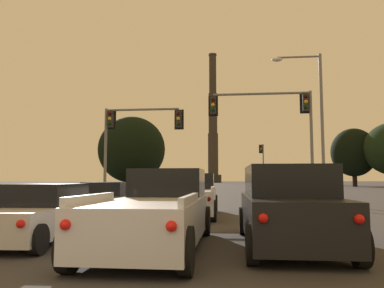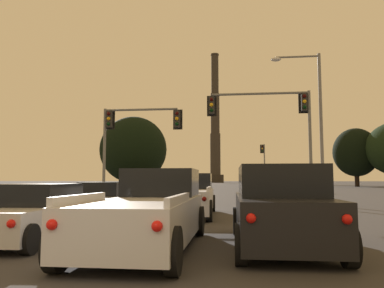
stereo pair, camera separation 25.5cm
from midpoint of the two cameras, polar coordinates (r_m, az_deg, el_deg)
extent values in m
cube|color=silver|center=(10.59, -22.39, -10.52)|extent=(2.01, 4.68, 0.70)
cube|color=black|center=(10.76, -21.73, -7.12)|extent=(1.72, 2.27, 0.55)
cylinder|color=black|center=(12.70, -22.20, -10.54)|extent=(0.25, 0.65, 0.64)
cylinder|color=black|center=(12.04, -14.51, -11.07)|extent=(0.25, 0.65, 0.64)
cylinder|color=black|center=(8.54, -22.78, -13.24)|extent=(0.25, 0.65, 0.64)
sphere|color=red|center=(8.20, -25.04, -10.96)|extent=(0.17, 0.17, 0.17)
cube|color=silver|center=(8.51, -6.14, -11.34)|extent=(2.01, 5.40, 0.88)
cube|color=black|center=(10.19, -3.91, -5.87)|extent=(1.84, 1.80, 0.72)
cube|color=silver|center=(7.43, -15.66, -8.02)|extent=(0.11, 2.43, 0.16)
cube|color=silver|center=(6.95, -0.99, -8.42)|extent=(0.11, 2.43, 0.16)
cylinder|color=black|center=(10.90, -8.68, -11.37)|extent=(0.22, 0.80, 0.80)
cylinder|color=black|center=(10.56, 1.85, -11.63)|extent=(0.22, 0.80, 0.80)
cylinder|color=black|center=(6.79, -18.84, -14.83)|extent=(0.22, 0.80, 0.80)
cylinder|color=black|center=(6.23, -1.65, -16.00)|extent=(0.22, 0.80, 0.80)
sphere|color=red|center=(6.19, -19.45, -11.52)|extent=(0.17, 0.17, 0.17)
sphere|color=red|center=(5.68, -4.05, -12.39)|extent=(0.17, 0.17, 0.17)
cube|color=silver|center=(16.10, -0.11, -8.55)|extent=(2.16, 5.46, 0.88)
cube|color=black|center=(17.82, 0.37, -5.67)|extent=(1.89, 1.85, 0.72)
cube|color=silver|center=(14.82, -4.23, -6.80)|extent=(0.17, 2.43, 0.16)
cube|color=silver|center=(14.64, 3.11, -6.82)|extent=(0.17, 2.43, 0.16)
cylinder|color=black|center=(18.40, -2.60, -8.96)|extent=(0.24, 0.81, 0.80)
cylinder|color=black|center=(18.25, 3.59, -8.99)|extent=(0.24, 0.81, 0.80)
cylinder|color=black|center=(14.06, -4.94, -10.05)|extent=(0.24, 0.81, 0.80)
cylinder|color=black|center=(13.87, 3.19, -10.13)|extent=(0.24, 0.81, 0.80)
sphere|color=#500705|center=(13.49, -4.63, -8.32)|extent=(0.17, 0.17, 0.17)
sphere|color=#500705|center=(13.32, 2.42, -8.37)|extent=(0.17, 0.17, 0.17)
cube|color=#4C4F54|center=(16.07, -12.92, -8.90)|extent=(1.88, 4.63, 0.70)
cube|color=black|center=(16.26, -12.62, -6.66)|extent=(1.66, 2.23, 0.55)
cylinder|color=black|center=(18.16, -13.69, -9.12)|extent=(0.23, 0.64, 0.64)
cylinder|color=black|center=(17.67, -8.22, -9.32)|extent=(0.23, 0.64, 0.64)
cylinder|color=black|center=(14.63, -18.65, -9.93)|extent=(0.23, 0.64, 0.64)
cylinder|color=black|center=(14.01, -11.95, -10.30)|extent=(0.23, 0.64, 0.64)
sphere|color=red|center=(14.16, -18.70, -8.62)|extent=(0.17, 0.17, 0.17)
sphere|color=red|center=(13.64, -13.11, -8.90)|extent=(0.17, 0.17, 0.17)
cube|color=black|center=(9.00, 14.01, -10.74)|extent=(1.98, 4.82, 0.95)
cube|color=black|center=(9.08, 13.79, -5.48)|extent=(1.81, 2.82, 0.70)
cylinder|color=black|center=(10.86, 7.56, -11.52)|extent=(0.23, 0.76, 0.76)
cylinder|color=black|center=(11.08, 17.52, -11.20)|extent=(0.23, 0.76, 0.76)
cylinder|color=black|center=(7.05, 8.53, -14.86)|extent=(0.23, 0.76, 0.76)
cylinder|color=black|center=(7.37, 23.75, -14.05)|extent=(0.23, 0.76, 0.76)
sphere|color=red|center=(6.50, 10.11, -11.08)|extent=(0.17, 0.17, 0.17)
sphere|color=red|center=(6.79, 23.58, -10.47)|extent=(0.17, 0.17, 0.17)
cylinder|color=slate|center=(54.95, 11.13, -3.46)|extent=(0.18, 0.18, 6.61)
cylinder|color=black|center=(54.94, 11.19, -6.85)|extent=(0.40, 0.40, 0.10)
cube|color=#282828|center=(55.07, 10.78, -0.72)|extent=(0.34, 0.34, 1.04)
cube|color=black|center=(55.25, 10.77, -0.74)|extent=(0.58, 0.03, 1.25)
sphere|color=#320504|center=(54.91, 10.79, -0.37)|extent=(0.22, 0.22, 0.22)
sphere|color=#F2AD14|center=(54.88, 10.80, -0.71)|extent=(0.22, 0.22, 0.22)
sphere|color=black|center=(54.86, 10.80, -1.04)|extent=(0.22, 0.22, 0.22)
cylinder|color=slate|center=(23.93, -12.93, -1.80)|extent=(0.18, 0.18, 5.98)
cylinder|color=black|center=(23.93, -13.08, -8.84)|extent=(0.40, 0.40, 0.10)
cube|color=#282828|center=(24.09, -12.16, 3.71)|extent=(0.34, 0.34, 1.04)
cube|color=black|center=(24.25, -12.02, 3.65)|extent=(0.58, 0.03, 1.25)
sphere|color=#320504|center=(23.96, -12.29, 4.54)|extent=(0.22, 0.22, 0.22)
sphere|color=#F2AD14|center=(23.91, -12.31, 3.78)|extent=(0.22, 0.22, 0.22)
sphere|color=black|center=(23.86, -12.32, 3.02)|extent=(0.22, 0.22, 0.22)
cylinder|color=slate|center=(23.62, -7.48, 5.22)|extent=(4.61, 0.14, 0.14)
sphere|color=slate|center=(24.27, -12.78, 5.02)|extent=(0.18, 0.18, 0.18)
cube|color=#282828|center=(23.07, -1.92, 3.82)|extent=(0.34, 0.34, 1.04)
cube|color=black|center=(23.24, -1.86, 3.75)|extent=(0.58, 0.03, 1.25)
sphere|color=#320504|center=(22.94, -1.99, 4.69)|extent=(0.22, 0.22, 0.22)
sphere|color=#F2AD14|center=(22.88, -1.99, 3.89)|extent=(0.22, 0.22, 0.22)
sphere|color=black|center=(22.83, -2.00, 3.09)|extent=(0.22, 0.22, 0.22)
cylinder|color=slate|center=(22.53, 17.91, -0.57)|extent=(0.18, 0.18, 6.68)
cylinder|color=black|center=(22.51, 18.16, -8.94)|extent=(0.40, 0.40, 0.10)
cube|color=#282828|center=(22.85, 17.00, 6.12)|extent=(0.34, 0.34, 1.04)
cube|color=black|center=(23.02, 16.92, 6.03)|extent=(0.58, 0.03, 1.25)
sphere|color=#320504|center=(22.73, 17.07, 7.01)|extent=(0.22, 0.22, 0.22)
sphere|color=#F2AD14|center=(22.66, 17.09, 6.21)|extent=(0.22, 0.22, 0.22)
sphere|color=black|center=(22.60, 17.11, 5.41)|extent=(0.22, 0.22, 0.22)
cylinder|color=slate|center=(22.64, 10.57, 7.55)|extent=(5.67, 0.14, 0.14)
sphere|color=slate|center=(23.02, 17.68, 7.50)|extent=(0.18, 0.18, 0.18)
cube|color=#282828|center=(22.48, 3.33, 5.89)|extent=(0.34, 0.34, 1.04)
cube|color=black|center=(22.65, 3.36, 5.80)|extent=(0.58, 0.03, 1.25)
sphere|color=#320504|center=(22.36, 3.30, 6.80)|extent=(0.22, 0.22, 0.22)
sphere|color=#F2AD14|center=(22.29, 3.31, 5.99)|extent=(0.22, 0.22, 0.22)
sphere|color=black|center=(22.23, 3.31, 5.17)|extent=(0.22, 0.22, 0.22)
cylinder|color=slate|center=(24.17, 19.38, 2.32)|extent=(0.20, 0.20, 9.33)
cylinder|color=slate|center=(24.90, 16.03, 12.66)|extent=(2.62, 0.12, 0.12)
sphere|color=slate|center=(25.15, 19.05, 12.57)|extent=(0.20, 0.20, 0.20)
ellipsoid|color=silver|center=(24.68, 12.97, 12.46)|extent=(0.64, 0.36, 0.26)
cylinder|color=#2B2722|center=(171.38, 3.64, -5.30)|extent=(7.49, 7.49, 3.61)
cylinder|color=#332D28|center=(171.76, 3.62, -1.54)|extent=(4.68, 4.68, 18.87)
cylinder|color=#332D28|center=(174.05, 3.58, 4.67)|extent=(4.03, 4.03, 18.87)
cylinder|color=#332D28|center=(178.31, 3.55, 10.65)|extent=(3.37, 3.37, 18.87)
cylinder|color=#38322C|center=(181.03, 3.53, 13.41)|extent=(3.78, 3.78, 0.70)
cylinder|color=black|center=(77.50, -8.91, -5.53)|extent=(1.37, 1.37, 2.55)
ellipsoid|color=black|center=(77.74, -8.85, -0.84)|extent=(13.73, 12.36, 13.58)
cylinder|color=black|center=(86.19, 23.92, -4.83)|extent=(0.94, 0.94, 3.41)
ellipsoid|color=black|center=(86.37, 23.78, -1.16)|extent=(9.42, 8.47, 10.21)
camera|label=1|loc=(0.13, -89.78, -0.02)|focal=35.00mm
camera|label=2|loc=(0.13, 90.22, 0.02)|focal=35.00mm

